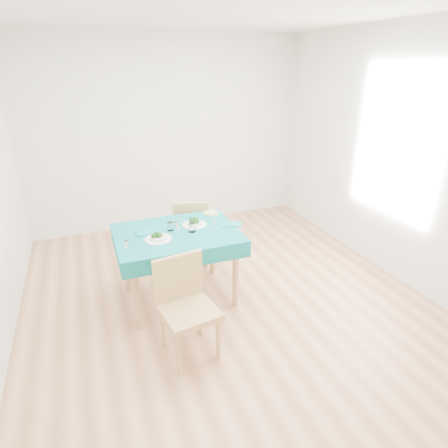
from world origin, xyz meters
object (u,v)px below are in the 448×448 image
object	(u,v)px
bowl_far	(194,222)
side_plate	(211,213)
chair_near	(189,300)
table	(179,266)
chair_far	(191,224)
bowl_near	(158,236)

from	to	relation	value
bowl_far	side_plate	distance (m)	0.36
chair_near	bowl_far	bearing A→B (deg)	61.77
table	bowl_far	size ratio (longest dim) A/B	4.75
chair_near	chair_far	world-z (taller)	chair_near
chair_far	table	bearing A→B (deg)	77.98
table	chair_near	world-z (taller)	chair_near
chair_near	bowl_near	distance (m)	0.78
chair_far	bowl_near	bearing A→B (deg)	70.01
table	bowl_far	distance (m)	0.48
bowl_far	table	bearing A→B (deg)	-154.25
bowl_near	side_plate	bearing A→B (deg)	33.97
bowl_near	chair_near	bearing A→B (deg)	-84.05
table	side_plate	distance (m)	0.70
chair_near	bowl_near	bearing A→B (deg)	87.61
table	bowl_far	bearing A→B (deg)	25.75
chair_near	bowl_far	xyz separation A→B (m)	(0.34, 0.94, 0.26)
bowl_far	side_plate	xyz separation A→B (m)	(0.26, 0.24, -0.03)
bowl_near	bowl_far	xyz separation A→B (m)	(0.42, 0.21, -0.00)
chair_far	side_plate	size ratio (longest dim) A/B	5.76
bowl_far	side_plate	world-z (taller)	bowl_far
side_plate	chair_near	bearing A→B (deg)	-116.90
table	chair_far	size ratio (longest dim) A/B	1.16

